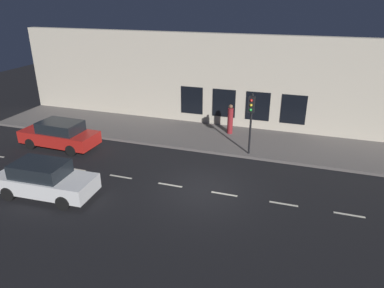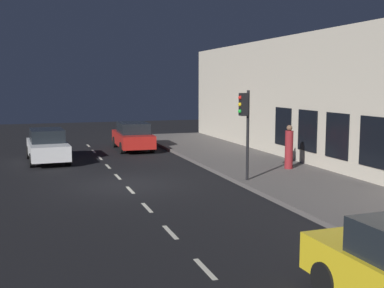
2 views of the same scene
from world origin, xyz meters
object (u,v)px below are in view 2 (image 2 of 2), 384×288
at_px(traffic_light, 245,115).
at_px(parked_car_1, 47,146).
at_px(parked_car_0, 133,136).
at_px(pedestrian_0, 289,148).

distance_m(traffic_light, parked_car_1, 10.52).
xyz_separation_m(parked_car_0, parked_car_1, (-4.76, -2.84, -0.00)).
bearing_deg(parked_car_0, pedestrian_0, -59.41).
bearing_deg(traffic_light, parked_car_1, 131.24).
relative_size(parked_car_0, pedestrian_0, 2.44).
xyz_separation_m(traffic_light, pedestrian_0, (2.86, 1.68, -1.58)).
bearing_deg(traffic_light, pedestrian_0, 30.50).
distance_m(traffic_light, pedestrian_0, 3.67).
height_order(traffic_light, parked_car_0, traffic_light).
height_order(traffic_light, pedestrian_0, traffic_light).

